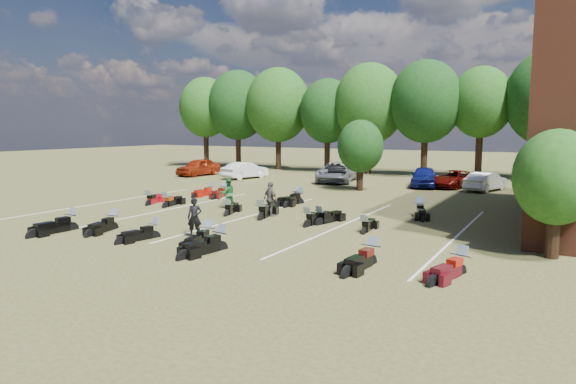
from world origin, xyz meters
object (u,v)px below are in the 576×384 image
Objects in this scene: car_0 at (199,167)px; motorcycle_14 at (224,196)px; motorcycle_3 at (207,243)px; person_green at (228,194)px; motorcycle_0 at (71,230)px; person_black at (195,217)px; motorcycle_7 at (149,205)px; person_grey at (271,199)px; car_4 at (424,177)px.

car_0 reaches higher than motorcycle_14.
motorcycle_14 is at bearing 111.65° from motorcycle_3.
motorcycle_0 is at bearing 30.18° from person_green.
person_black is 9.50m from motorcycle_7.
car_0 is 2.66× the size of person_grey.
car_0 is 1.03× the size of car_4.
motorcycle_0 is (11.14, -22.55, -0.79)m from car_0.
person_grey is at bearing -38.56° from car_0.
person_grey is at bearing 163.72° from motorcycle_7.
person_green is at bearing -125.65° from car_4.
motorcycle_3 is at bearing -46.78° from car_0.
person_grey is 9.20m from motorcycle_0.
car_4 is at bearing 71.98° from motorcycle_3.
person_black is 0.73× the size of motorcycle_3.
motorcycle_3 is 0.99× the size of motorcycle_7.
person_grey is at bearing 58.42° from person_black.
car_0 is 28.14m from motorcycle_3.
motorcycle_3 is (-2.53, -22.67, -0.76)m from car_4.
motorcycle_14 is (1.45, 5.26, 0.00)m from motorcycle_7.
motorcycle_14 is (-7.47, 11.38, 0.00)m from motorcycle_3.
person_green is 8.52m from motorcycle_3.
person_black is (16.70, -21.03, 0.01)m from car_0.
motorcycle_3 is at bearing -108.12° from car_4.
car_4 is 25.25m from motorcycle_0.
car_0 is 26.85m from person_black.
person_black reaches higher than motorcycle_0.
person_grey is (3.34, -1.06, 0.05)m from person_green.
person_black is 5.82m from motorcycle_0.
car_0 is 20.41m from car_4.
person_green is 0.68× the size of motorcycle_0.
car_4 is at bearing 51.31° from person_black.
car_4 is 2.57× the size of person_grey.
motorcycle_0 is at bearing 90.20° from motorcycle_7.
motorcycle_0 is (-9.25, -23.48, -0.76)m from car_4.
person_grey is 0.78× the size of motorcycle_14.
car_0 is 2.81× the size of person_green.
car_0 is 25.16m from motorcycle_0.
person_grey is (0.24, 5.58, 0.07)m from person_black.
motorcycle_14 is (-3.21, 4.04, -0.82)m from person_green.
car_0 reaches higher than motorcycle_3.
car_4 is 2.80× the size of person_black.
motorcycle_3 is at bearing 128.12° from motorcycle_7.
motorcycle_3 is 0.98× the size of motorcycle_14.
person_grey reaches higher than car_4.
person_green is at bearing 85.88° from person_black.
car_0 is 14.68m from motorcycle_14.
person_grey reaches higher than person_black.
motorcycle_0 is (-5.56, -1.52, -0.80)m from person_black.
motorcycle_3 is at bearing 77.09° from person_green.
motorcycle_0 reaches higher than motorcycle_14.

